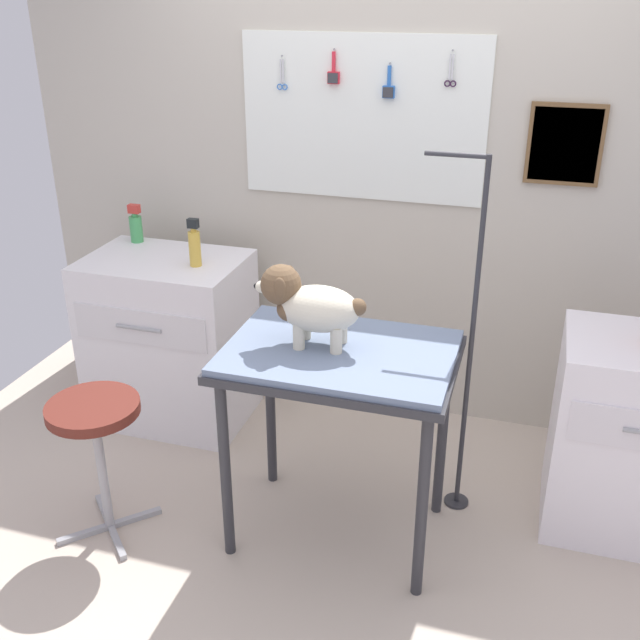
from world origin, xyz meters
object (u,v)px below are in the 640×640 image
object	(u,v)px
cabinet_right	(637,438)
conditioner_bottle	(195,246)
grooming_table	(339,372)
dog	(308,304)
stool	(95,426)
counter_left	(170,340)
grooming_arm	(468,358)

from	to	relation	value
cabinet_right	conditioner_bottle	xyz separation A→B (m)	(-2.09, 0.21, 0.57)
grooming_table	dog	xyz separation A→B (m)	(-0.13, 0.01, 0.27)
stool	conditioner_bottle	xyz separation A→B (m)	(0.05, 0.91, 0.48)
counter_left	stool	distance (m)	0.95
dog	stool	distance (m)	1.02
grooming_table	conditioner_bottle	bearing A→B (deg)	145.22
cabinet_right	stool	xyz separation A→B (m)	(-2.13, -0.70, 0.09)
counter_left	stool	xyz separation A→B (m)	(0.15, -0.94, 0.07)
counter_left	conditioner_bottle	distance (m)	0.59
counter_left	cabinet_right	xyz separation A→B (m)	(2.29, -0.24, -0.02)
grooming_arm	dog	xyz separation A→B (m)	(-0.59, -0.33, 0.31)
grooming_table	stool	size ratio (longest dim) A/B	1.43
cabinet_right	grooming_arm	bearing A→B (deg)	-173.42
grooming_table	stool	xyz separation A→B (m)	(-0.95, -0.28, -0.26)
cabinet_right	stool	world-z (taller)	cabinet_right
grooming_arm	cabinet_right	world-z (taller)	grooming_arm
grooming_table	cabinet_right	distance (m)	1.30
grooming_arm	stool	size ratio (longest dim) A/B	2.52
grooming_arm	dog	distance (m)	0.74
counter_left	cabinet_right	bearing A→B (deg)	-6.04
grooming_table	cabinet_right	bearing A→B (deg)	19.57
grooming_table	stool	world-z (taller)	grooming_table
grooming_table	counter_left	size ratio (longest dim) A/B	1.00
dog	conditioner_bottle	xyz separation A→B (m)	(-0.78, 0.62, -0.05)
counter_left	conditioner_bottle	size ratio (longest dim) A/B	3.80
dog	stool	xyz separation A→B (m)	(-0.82, -0.29, -0.53)
grooming_table	grooming_arm	size ratio (longest dim) A/B	0.57
grooming_arm	cabinet_right	distance (m)	0.79
dog	cabinet_right	xyz separation A→B (m)	(1.31, 0.41, -0.62)
dog	counter_left	bearing A→B (deg)	146.23
counter_left	grooming_arm	bearing A→B (deg)	-11.70
conditioner_bottle	stool	bearing A→B (deg)	-93.01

